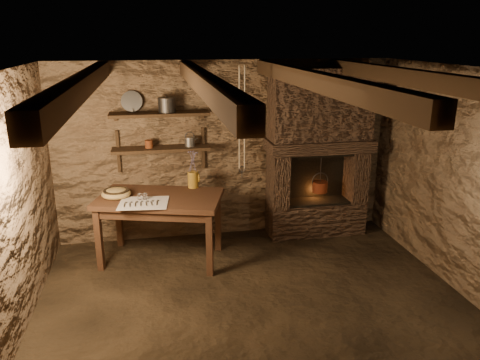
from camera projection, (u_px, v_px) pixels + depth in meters
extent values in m
plane|color=black|center=(257.00, 309.00, 4.82)|extent=(4.50, 4.50, 0.00)
cube|color=#4B3423|center=(225.00, 151.00, 6.34)|extent=(4.50, 0.04, 2.40)
cube|color=#4B3423|center=(339.00, 318.00, 2.59)|extent=(4.50, 0.04, 2.40)
cube|color=#4B3423|center=(5.00, 216.00, 4.06)|extent=(0.04, 4.00, 2.40)
cube|color=#4B3423|center=(468.00, 186.00, 4.87)|extent=(0.04, 4.00, 2.40)
cube|color=black|center=(259.00, 71.00, 4.11)|extent=(4.50, 4.00, 0.04)
cube|color=black|center=(83.00, 84.00, 3.86)|extent=(0.14, 3.95, 0.16)
cube|color=black|center=(203.00, 82.00, 4.04)|extent=(0.14, 3.95, 0.16)
cube|color=black|center=(313.00, 80.00, 4.22)|extent=(0.14, 3.95, 0.16)
cube|color=black|center=(414.00, 78.00, 4.40)|extent=(0.14, 3.95, 0.16)
cube|color=black|center=(161.00, 149.00, 6.00)|extent=(1.25, 0.30, 0.04)
cube|color=black|center=(160.00, 114.00, 5.87)|extent=(1.25, 0.30, 0.04)
cube|color=#312118|center=(315.00, 217.00, 6.63)|extent=(1.35, 0.45, 0.45)
cube|color=#312118|center=(278.00, 179.00, 6.35)|extent=(0.23, 0.45, 0.75)
cube|color=#312118|center=(355.00, 175.00, 6.55)|extent=(0.23, 0.45, 0.75)
cube|color=#312118|center=(320.00, 145.00, 6.29)|extent=(1.43, 0.51, 0.16)
cube|color=#312118|center=(321.00, 104.00, 6.15)|extent=(1.35, 0.45, 0.94)
cube|color=black|center=(312.00, 173.00, 6.64)|extent=(0.90, 0.06, 0.75)
cube|color=#382013|center=(160.00, 199.00, 5.65)|extent=(1.64, 1.22, 0.06)
cube|color=#382013|center=(160.00, 206.00, 5.68)|extent=(1.49, 1.06, 0.10)
cube|color=beige|center=(144.00, 203.00, 5.40)|extent=(0.60, 0.51, 0.01)
cylinder|color=#9E701E|center=(193.00, 180.00, 5.94)|extent=(0.18, 0.18, 0.21)
torus|color=#9E701E|center=(199.00, 178.00, 5.95)|extent=(0.02, 0.11, 0.11)
ellipsoid|color=olive|center=(116.00, 194.00, 5.61)|extent=(0.40, 0.40, 0.12)
cylinder|color=#2C2927|center=(167.00, 106.00, 5.86)|extent=(0.25, 0.25, 0.16)
cylinder|color=gray|center=(132.00, 101.00, 5.86)|extent=(0.27, 0.13, 0.26)
cylinder|color=#612A13|center=(149.00, 144.00, 5.96)|extent=(0.12, 0.12, 0.10)
cylinder|color=maroon|center=(320.00, 187.00, 6.46)|extent=(0.23, 0.23, 0.15)
torus|color=#2C2927|center=(320.00, 181.00, 6.43)|extent=(0.24, 0.01, 0.24)
cylinder|color=#2C2927|center=(321.00, 170.00, 6.38)|extent=(0.01, 0.01, 0.44)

